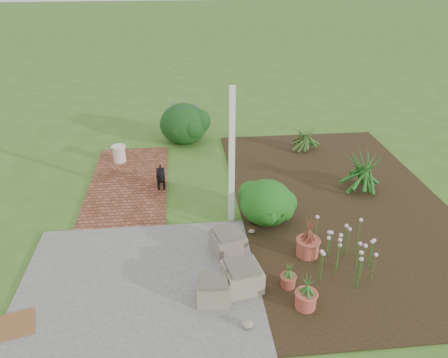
{
  "coord_description": "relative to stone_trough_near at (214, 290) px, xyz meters",
  "views": [
    {
      "loc": [
        -0.51,
        -6.58,
        4.39
      ],
      "look_at": [
        0.2,
        0.4,
        0.7
      ],
      "focal_mm": 35.0,
      "sensor_mm": 36.0,
      "label": 1
    }
  ],
  "objects": [
    {
      "name": "stone_trough_mid",
      "position": [
        0.42,
        0.2,
        0.02
      ],
      "size": [
        0.61,
        0.61,
        0.34
      ],
      "primitive_type": "cube",
      "rotation": [
        0.0,
        0.0,
        0.2
      ],
      "color": "#7B6D5B",
      "rests_on": "concrete_patio"
    },
    {
      "name": "concrete_patio",
      "position": [
        -1.07,
        0.19,
        -0.17
      ],
      "size": [
        3.5,
        3.5,
        0.04
      ],
      "primitive_type": "cube",
      "color": "#5D5D5B",
      "rests_on": "ground"
    },
    {
      "name": "evergreen_shrub",
      "position": [
        1.1,
        1.91,
        0.24
      ],
      "size": [
        1.14,
        1.14,
        0.81
      ],
      "primitive_type": "ellipsoid",
      "rotation": [
        0.0,
        0.0,
        0.23
      ],
      "color": "#0E3F0B",
      "rests_on": "garden_bed"
    },
    {
      "name": "agapanthus_clump_front",
      "position": [
        2.61,
        4.93,
        0.22
      ],
      "size": [
        1.07,
        1.07,
        0.76
      ],
      "primitive_type": null,
      "rotation": [
        0.0,
        0.0,
        0.31
      ],
      "color": "#174313",
      "rests_on": "garden_bed"
    },
    {
      "name": "cream_ceramic_urn",
      "position": [
        -1.8,
        4.71,
        0.04
      ],
      "size": [
        0.31,
        0.31,
        0.38
      ],
      "primitive_type": "cylinder",
      "rotation": [
        0.0,
        0.0,
        -0.11
      ],
      "color": "beige",
      "rests_on": "brick_path"
    },
    {
      "name": "garden_bed",
      "position": [
        2.68,
        2.44,
        -0.18
      ],
      "size": [
        4.0,
        7.0,
        0.03
      ],
      "primitive_type": "cube",
      "color": "black",
      "rests_on": "ground"
    },
    {
      "name": "terracotta_pot_small_right",
      "position": [
        1.24,
        -0.28,
        -0.04
      ],
      "size": [
        0.37,
        0.37,
        0.24
      ],
      "primitive_type": "cylinder",
      "rotation": [
        0.0,
        0.0,
        0.35
      ],
      "color": "#B34D3C",
      "rests_on": "garden_bed"
    },
    {
      "name": "veranda_post",
      "position": [
        0.48,
        2.04,
        1.06
      ],
      "size": [
        0.1,
        0.1,
        2.5
      ],
      "primitive_type": "cube",
      "color": "white",
      "rests_on": "ground"
    },
    {
      "name": "pink_flower_patch",
      "position": [
        1.99,
        0.49,
        0.19
      ],
      "size": [
        1.21,
        1.21,
        0.7
      ],
      "primitive_type": null,
      "rotation": [
        0.0,
        0.0,
        0.11
      ],
      "color": "#113D0F",
      "rests_on": "garden_bed"
    },
    {
      "name": "agapanthus_clump_back",
      "position": [
        3.22,
        2.87,
        0.33
      ],
      "size": [
        1.14,
        1.14,
        0.99
      ],
      "primitive_type": null,
      "rotation": [
        0.0,
        0.0,
        -0.04
      ],
      "color": "#174412",
      "rests_on": "garden_bed"
    },
    {
      "name": "coir_doormat",
      "position": [
        -2.75,
        -0.27,
        -0.14
      ],
      "size": [
        0.84,
        0.66,
        0.02
      ],
      "primitive_type": "cube",
      "rotation": [
        0.0,
        0.0,
        0.27
      ],
      "color": "brown",
      "rests_on": "concrete_patio"
    },
    {
      "name": "purple_flowering_bush",
      "position": [
        -0.28,
        5.84,
        0.32
      ],
      "size": [
        1.58,
        1.58,
        1.03
      ],
      "primitive_type": "ellipsoid",
      "rotation": [
        0.0,
        0.0,
        0.39
      ],
      "color": "black",
      "rests_on": "ground"
    },
    {
      "name": "stone_trough_near",
      "position": [
        0.0,
        0.0,
        0.0
      ],
      "size": [
        0.48,
        0.48,
        0.3
      ],
      "primitive_type": "cube",
      "rotation": [
        0.0,
        0.0,
        -0.07
      ],
      "color": "#716E56",
      "rests_on": "concrete_patio"
    },
    {
      "name": "terracotta_pot_bronze",
      "position": [
        1.58,
        0.86,
        -0.02
      ],
      "size": [
        0.36,
        0.36,
        0.29
      ],
      "primitive_type": "cylinder",
      "rotation": [
        0.0,
        0.0,
        -0.01
      ],
      "color": "#B1503C",
      "rests_on": "garden_bed"
    },
    {
      "name": "stone_trough_far",
      "position": [
        0.32,
        1.07,
        0.01
      ],
      "size": [
        0.6,
        0.6,
        0.33
      ],
      "primitive_type": "cube",
      "rotation": [
        0.0,
        0.0,
        0.28
      ],
      "color": "#706857",
      "rests_on": "concrete_patio"
    },
    {
      "name": "black_dog",
      "position": [
        -0.81,
        3.34,
        0.13
      ],
      "size": [
        0.18,
        0.54,
        0.47
      ],
      "rotation": [
        0.0,
        0.0,
        0.05
      ],
      "color": "black",
      "rests_on": "brick_path"
    },
    {
      "name": "ground",
      "position": [
        0.18,
        1.94,
        -0.19
      ],
      "size": [
        80.0,
        80.0,
        0.0
      ],
      "primitive_type": "plane",
      "color": "#3B6820",
      "rests_on": "ground"
    },
    {
      "name": "terracotta_pot_small_left",
      "position": [
        1.1,
        0.16,
        -0.07
      ],
      "size": [
        0.22,
        0.22,
        0.18
      ],
      "primitive_type": "cylinder",
      "rotation": [
        0.0,
        0.0,
        -0.02
      ],
      "color": "#964233",
      "rests_on": "garden_bed"
    },
    {
      "name": "brick_path",
      "position": [
        -1.52,
        3.69,
        -0.17
      ],
      "size": [
        1.6,
        3.5,
        0.04
      ],
      "primitive_type": "cube",
      "color": "brown",
      "rests_on": "ground"
    }
  ]
}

